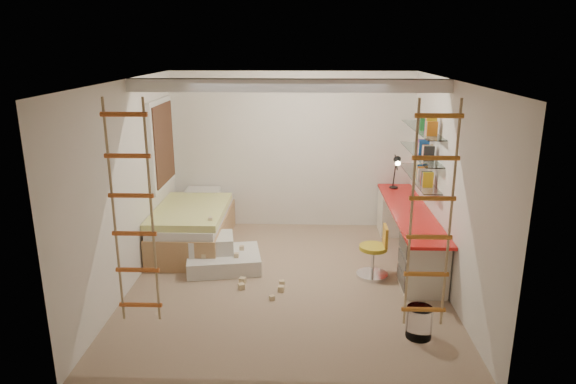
{
  "coord_description": "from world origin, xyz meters",
  "views": [
    {
      "loc": [
        0.22,
        -6.13,
        3.02
      ],
      "look_at": [
        0.0,
        0.3,
        1.15
      ],
      "focal_mm": 32.0,
      "sensor_mm": 36.0,
      "label": 1
    }
  ],
  "objects_px": {
    "desk": "(408,232)",
    "swivel_chair": "(374,258)",
    "bed": "(194,226)",
    "play_platform": "(220,255)"
  },
  "relations": [
    {
      "from": "desk",
      "to": "swivel_chair",
      "type": "height_order",
      "value": "desk"
    },
    {
      "from": "bed",
      "to": "swivel_chair",
      "type": "distance_m",
      "value": 2.82
    },
    {
      "from": "desk",
      "to": "swivel_chair",
      "type": "xyz_separation_m",
      "value": [
        -0.56,
        -0.64,
        -0.14
      ]
    },
    {
      "from": "bed",
      "to": "play_platform",
      "type": "relative_size",
      "value": 1.8
    },
    {
      "from": "bed",
      "to": "swivel_chair",
      "type": "bearing_deg",
      "value": -20.9
    },
    {
      "from": "bed",
      "to": "desk",
      "type": "bearing_deg",
      "value": -6.49
    },
    {
      "from": "desk",
      "to": "swivel_chair",
      "type": "relative_size",
      "value": 3.9
    },
    {
      "from": "desk",
      "to": "play_platform",
      "type": "distance_m",
      "value": 2.71
    },
    {
      "from": "desk",
      "to": "swivel_chair",
      "type": "distance_m",
      "value": 0.86
    },
    {
      "from": "desk",
      "to": "swivel_chair",
      "type": "bearing_deg",
      "value": -131.08
    }
  ]
}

